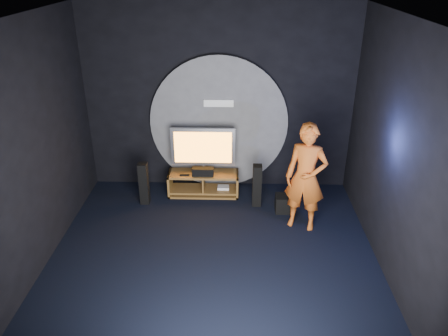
# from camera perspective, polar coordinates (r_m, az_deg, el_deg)

# --- Properties ---
(floor) EXTENTS (5.00, 5.00, 0.00)m
(floor) POSITION_cam_1_polar(r_m,az_deg,el_deg) (6.78, -1.45, -11.94)
(floor) COLOR black
(floor) RESTS_ON ground
(back_wall) EXTENTS (5.00, 0.04, 3.50)m
(back_wall) POSITION_cam_1_polar(r_m,az_deg,el_deg) (8.21, -0.68, 8.88)
(back_wall) COLOR black
(back_wall) RESTS_ON ground
(front_wall) EXTENTS (5.00, 0.04, 3.50)m
(front_wall) POSITION_cam_1_polar(r_m,az_deg,el_deg) (3.74, -3.79, -14.32)
(front_wall) COLOR black
(front_wall) RESTS_ON ground
(left_wall) EXTENTS (0.04, 5.00, 3.50)m
(left_wall) POSITION_cam_1_polar(r_m,az_deg,el_deg) (6.50, -24.23, 1.78)
(left_wall) COLOR black
(left_wall) RESTS_ON ground
(right_wall) EXTENTS (0.04, 5.00, 3.50)m
(right_wall) POSITION_cam_1_polar(r_m,az_deg,el_deg) (6.25, 21.91, 1.28)
(right_wall) COLOR black
(right_wall) RESTS_ON ground
(ceiling) EXTENTS (5.00, 5.00, 0.01)m
(ceiling) POSITION_cam_1_polar(r_m,az_deg,el_deg) (5.39, -1.89, 18.94)
(ceiling) COLOR black
(ceiling) RESTS_ON back_wall
(wall_disc_panel) EXTENTS (2.60, 0.11, 2.60)m
(wall_disc_panel) POSITION_cam_1_polar(r_m,az_deg,el_deg) (8.30, -0.68, 5.80)
(wall_disc_panel) COLOR #515156
(wall_disc_panel) RESTS_ON ground
(media_console) EXTENTS (1.33, 0.45, 0.45)m
(media_console) POSITION_cam_1_polar(r_m,az_deg,el_deg) (8.41, -2.63, -2.21)
(media_console) COLOR brown
(media_console) RESTS_ON ground
(tv) EXTENTS (1.20, 0.22, 0.88)m
(tv) POSITION_cam_1_polar(r_m,az_deg,el_deg) (8.15, -2.75, 2.58)
(tv) COLOR #A9A8B0
(tv) RESTS_ON media_console
(center_speaker) EXTENTS (0.40, 0.15, 0.15)m
(center_speaker) POSITION_cam_1_polar(r_m,az_deg,el_deg) (8.17, -2.77, -0.48)
(center_speaker) COLOR black
(center_speaker) RESTS_ON media_console
(remote) EXTENTS (0.18, 0.05, 0.02)m
(remote) POSITION_cam_1_polar(r_m,az_deg,el_deg) (8.21, -5.17, -0.94)
(remote) COLOR black
(remote) RESTS_ON media_console
(tower_speaker_left) EXTENTS (0.16, 0.18, 0.81)m
(tower_speaker_left) POSITION_cam_1_polar(r_m,az_deg,el_deg) (8.14, -10.41, -2.00)
(tower_speaker_left) COLOR black
(tower_speaker_left) RESTS_ON ground
(tower_speaker_right) EXTENTS (0.16, 0.18, 0.81)m
(tower_speaker_right) POSITION_cam_1_polar(r_m,az_deg,el_deg) (7.96, 4.33, -2.30)
(tower_speaker_right) COLOR black
(tower_speaker_right) RESTS_ON ground
(subwoofer) EXTENTS (0.28, 0.28, 0.31)m
(subwoofer) POSITION_cam_1_polar(r_m,az_deg,el_deg) (7.94, 7.74, -4.60)
(subwoofer) COLOR black
(subwoofer) RESTS_ON ground
(player) EXTENTS (0.78, 0.63, 1.84)m
(player) POSITION_cam_1_polar(r_m,az_deg,el_deg) (7.21, 10.63, -1.24)
(player) COLOR #C8591B
(player) RESTS_ON ground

